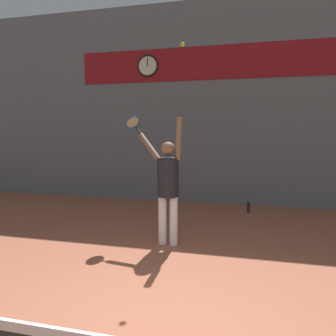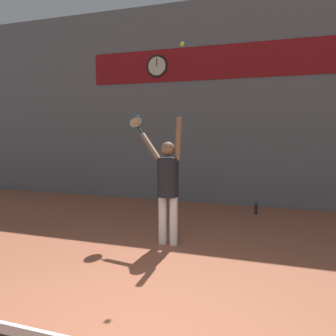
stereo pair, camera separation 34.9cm
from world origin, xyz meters
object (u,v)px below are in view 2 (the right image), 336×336
object	(u,v)px
tennis_player	(168,181)
scoreboard_clock	(157,66)
tennis_racket	(136,123)
tennis_ball	(182,44)
water_bottle	(256,209)

from	to	relation	value
tennis_player	scoreboard_clock	bearing A→B (deg)	112.85
tennis_player	tennis_racket	bearing A→B (deg)	147.34
scoreboard_clock	tennis_ball	distance (m)	3.64
scoreboard_clock	tennis_ball	xyz separation A→B (m)	(1.59, -3.25, -0.38)
tennis_ball	scoreboard_clock	bearing A→B (deg)	116.09
scoreboard_clock	water_bottle	world-z (taller)	scoreboard_clock
tennis_racket	tennis_ball	world-z (taller)	tennis_ball
tennis_racket	tennis_player	bearing A→B (deg)	-32.66
tennis_player	tennis_ball	xyz separation A→B (m)	(0.25, -0.06, 2.07)
scoreboard_clock	water_bottle	xyz separation A→B (m)	(2.59, -0.74, -3.37)
tennis_player	water_bottle	distance (m)	2.90
tennis_ball	tennis_player	bearing A→B (deg)	166.75
scoreboard_clock	tennis_player	bearing A→B (deg)	-67.15
tennis_player	water_bottle	size ratio (longest dim) A/B	7.83
tennis_ball	water_bottle	bearing A→B (deg)	68.23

